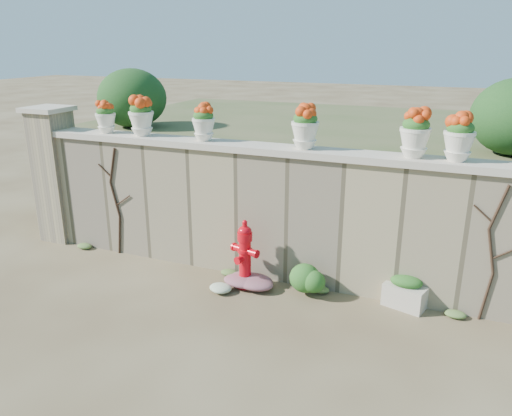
% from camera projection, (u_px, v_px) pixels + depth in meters
% --- Properties ---
extents(ground, '(80.00, 80.00, 0.00)m').
position_uv_depth(ground, '(215.00, 329.00, 6.52)').
color(ground, '#4D3C26').
rests_on(ground, ground).
extents(stone_wall, '(8.00, 0.40, 2.00)m').
position_uv_depth(stone_wall, '(265.00, 215.00, 7.78)').
color(stone_wall, gray).
rests_on(stone_wall, ground).
extents(wall_cap, '(8.10, 0.52, 0.10)m').
position_uv_depth(wall_cap, '(266.00, 149.00, 7.45)').
color(wall_cap, beige).
rests_on(wall_cap, stone_wall).
extents(gate_pillar, '(0.72, 0.72, 2.48)m').
position_uv_depth(gate_pillar, '(56.00, 174.00, 9.19)').
color(gate_pillar, gray).
rests_on(gate_pillar, ground).
extents(raised_fill, '(9.00, 6.00, 2.00)m').
position_uv_depth(raised_fill, '(320.00, 169.00, 10.59)').
color(raised_fill, '#384C23').
rests_on(raised_fill, ground).
extents(back_shrub_left, '(1.30, 1.30, 1.10)m').
position_uv_depth(back_shrub_left, '(132.00, 98.00, 9.49)').
color(back_shrub_left, '#143814').
rests_on(back_shrub_left, raised_fill).
extents(vine_left, '(0.60, 0.04, 1.91)m').
position_uv_depth(vine_left, '(116.00, 200.00, 8.55)').
color(vine_left, black).
rests_on(vine_left, ground).
extents(vine_right, '(0.60, 0.04, 1.91)m').
position_uv_depth(vine_right, '(492.00, 252.00, 6.44)').
color(vine_right, black).
rests_on(vine_right, ground).
extents(fire_hydrant, '(0.46, 0.33, 1.07)m').
position_uv_depth(fire_hydrant, '(245.00, 254.00, 7.51)').
color(fire_hydrant, red).
rests_on(fire_hydrant, ground).
extents(planter_box, '(0.64, 0.48, 0.47)m').
position_uv_depth(planter_box, '(405.00, 292.00, 7.02)').
color(planter_box, beige).
rests_on(planter_box, ground).
extents(green_shrub, '(0.65, 0.58, 0.61)m').
position_uv_depth(green_shrub, '(307.00, 279.00, 7.21)').
color(green_shrub, '#1E5119').
rests_on(green_shrub, ground).
extents(magenta_clump, '(0.89, 0.60, 0.24)m').
position_uv_depth(magenta_clump, '(247.00, 279.00, 7.64)').
color(magenta_clump, '#B12376').
rests_on(magenta_clump, ground).
extents(white_flowers, '(0.44, 0.35, 0.16)m').
position_uv_depth(white_flowers, '(224.00, 289.00, 7.41)').
color(white_flowers, white).
rests_on(white_flowers, ground).
extents(urn_pot_0, '(0.34, 0.34, 0.53)m').
position_uv_depth(urn_pot_0, '(106.00, 117.00, 8.39)').
color(urn_pot_0, silver).
rests_on(urn_pot_0, wall_cap).
extents(urn_pot_1, '(0.41, 0.41, 0.64)m').
position_uv_depth(urn_pot_1, '(141.00, 116.00, 8.12)').
color(urn_pot_1, silver).
rests_on(urn_pot_1, wall_cap).
extents(urn_pot_2, '(0.36, 0.36, 0.56)m').
position_uv_depth(urn_pot_2, '(204.00, 123.00, 7.72)').
color(urn_pot_2, silver).
rests_on(urn_pot_2, wall_cap).
extents(urn_pot_3, '(0.40, 0.40, 0.63)m').
position_uv_depth(urn_pot_3, '(305.00, 127.00, 7.12)').
color(urn_pot_3, silver).
rests_on(urn_pot_3, wall_cap).
extents(urn_pot_4, '(0.41, 0.41, 0.64)m').
position_uv_depth(urn_pot_4, '(415.00, 134.00, 6.58)').
color(urn_pot_4, silver).
rests_on(urn_pot_4, wall_cap).
extents(urn_pot_5, '(0.40, 0.40, 0.62)m').
position_uv_depth(urn_pot_5, '(459.00, 137.00, 6.38)').
color(urn_pot_5, silver).
rests_on(urn_pot_5, wall_cap).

